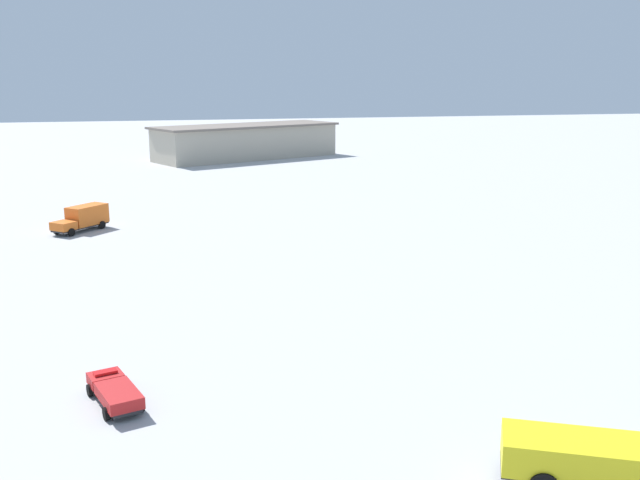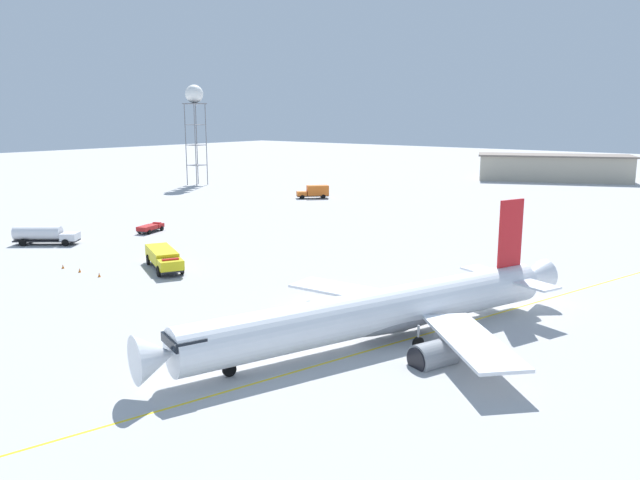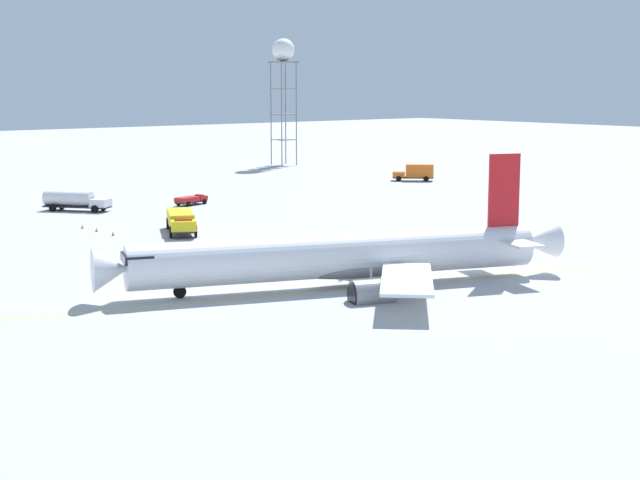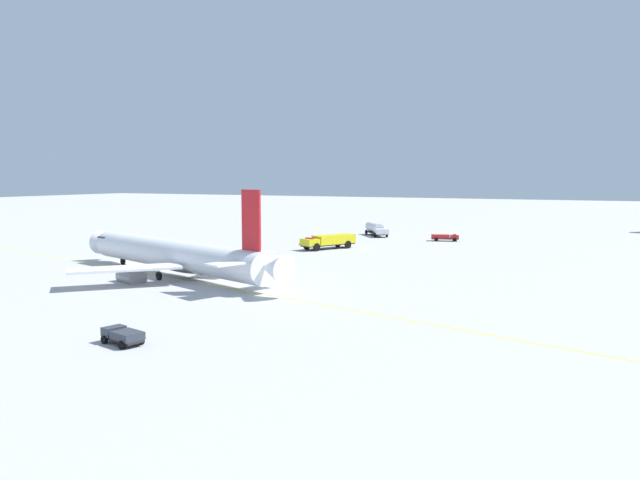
# 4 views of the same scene
# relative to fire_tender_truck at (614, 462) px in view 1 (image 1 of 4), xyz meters

# --- Properties ---
(fire_tender_truck) EXTENTS (10.82, 7.40, 2.50)m
(fire_tender_truck) POSITION_rel_fire_tender_truck_xyz_m (0.00, 0.00, 0.00)
(fire_tender_truck) COLOR #232326
(fire_tender_truck) RESTS_ON ground_plane
(catering_truck_truck) EXTENTS (6.92, 7.29, 3.10)m
(catering_truck_truck) POSITION_rel_fire_tender_truck_xyz_m (-28.24, 67.10, 0.12)
(catering_truck_truck) COLOR #232326
(catering_truck_truck) RESTS_ON ground_plane
(ops_pickup_truck) EXTENTS (3.53, 5.79, 1.41)m
(ops_pickup_truck) POSITION_rel_fire_tender_truck_xyz_m (-22.89, 15.12, -0.73)
(ops_pickup_truck) COLOR #232326
(ops_pickup_truck) RESTS_ON ground_plane
(terminal_shed) EXTENTS (46.34, 30.92, 7.87)m
(terminal_shed) POSITION_rel_fire_tender_truck_xyz_m (3.32, 143.25, 2.42)
(terminal_shed) COLOR #B2A893
(terminal_shed) RESTS_ON ground_plane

